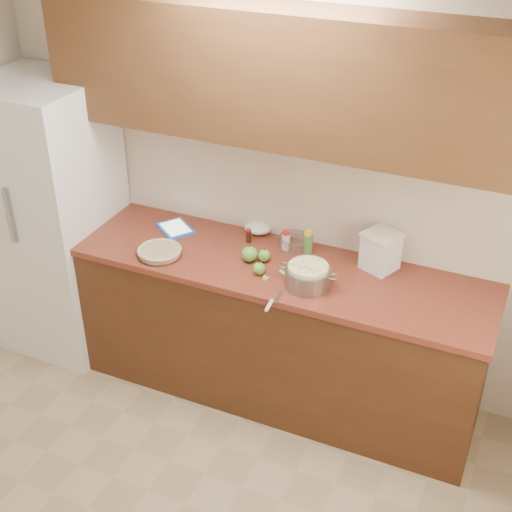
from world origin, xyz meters
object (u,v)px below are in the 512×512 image
at_px(pie, 160,252).
at_px(tablet, 176,229).
at_px(flour_canister, 381,251).
at_px(colander, 308,276).

xyz_separation_m(pie, tablet, (-0.06, 0.30, -0.01)).
xyz_separation_m(pie, flour_canister, (1.20, 0.38, 0.09)).
bearing_deg(flour_canister, tablet, -176.50).
xyz_separation_m(flour_canister, tablet, (-1.26, -0.08, -0.11)).
bearing_deg(colander, flour_canister, 47.09).
relative_size(pie, tablet, 0.94).
distance_m(flour_canister, tablet, 1.27).
distance_m(pie, flour_canister, 1.26).
height_order(pie, colander, colander).
distance_m(pie, colander, 0.90).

